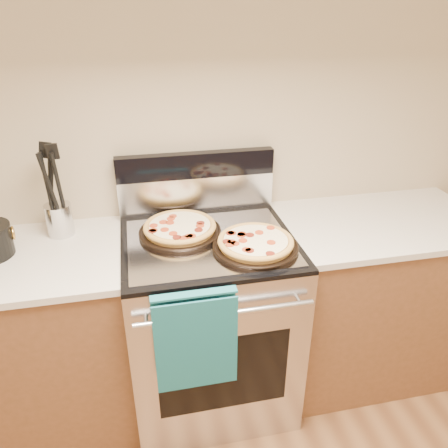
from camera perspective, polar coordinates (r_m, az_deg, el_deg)
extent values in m
plane|color=tan|center=(2.10, -4.02, 12.97)|extent=(4.00, 0.00, 4.00)
cube|color=#B7B7BC|center=(2.20, -1.88, -12.78)|extent=(0.76, 0.68, 0.90)
cube|color=black|center=(1.96, -0.01, -18.95)|extent=(0.56, 0.01, 0.40)
cube|color=black|center=(1.94, -2.08, -2.28)|extent=(0.76, 0.68, 0.02)
cube|color=silver|center=(2.17, -3.58, 3.97)|extent=(0.76, 0.06, 0.18)
cube|color=black|center=(2.11, -3.69, 7.72)|extent=(0.76, 0.06, 0.12)
cylinder|color=silver|center=(1.69, 0.27, -11.66)|extent=(0.70, 0.03, 0.03)
cube|color=gray|center=(1.90, -1.93, -2.37)|extent=(0.70, 0.55, 0.01)
cube|color=brown|center=(2.29, -24.99, -14.30)|extent=(1.00, 0.62, 0.88)
cube|color=brown|center=(2.50, 18.55, -9.18)|extent=(1.00, 0.62, 0.88)
cube|color=beige|center=(2.27, 20.21, 0.17)|extent=(1.02, 0.64, 0.03)
cylinder|color=silver|center=(2.10, -20.68, 0.56)|extent=(0.14, 0.14, 0.15)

